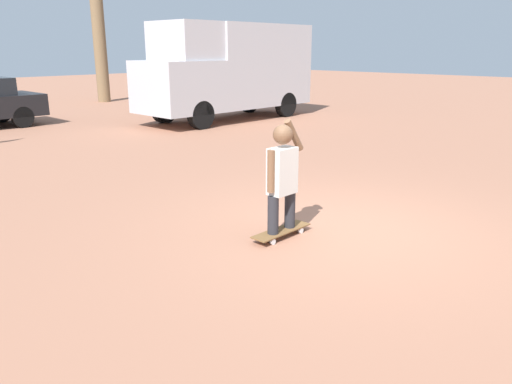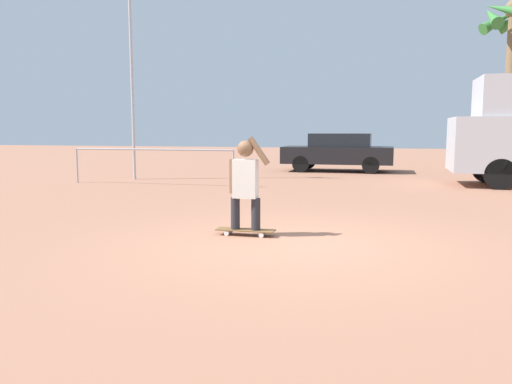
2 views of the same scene
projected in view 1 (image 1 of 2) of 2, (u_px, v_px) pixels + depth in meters
name	position (u px, v px, depth m)	size (l,w,h in m)	color
ground_plane	(345.00, 229.00, 6.74)	(80.00, 80.00, 0.00)	#A36B51
skateboard	(281.00, 231.00, 6.43)	(0.91, 0.24, 0.09)	brown
person_skateboarder	(282.00, 172.00, 6.21)	(0.64, 0.25, 1.43)	#28282D
camper_van	(230.00, 68.00, 16.62)	(6.32, 2.11, 3.13)	black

